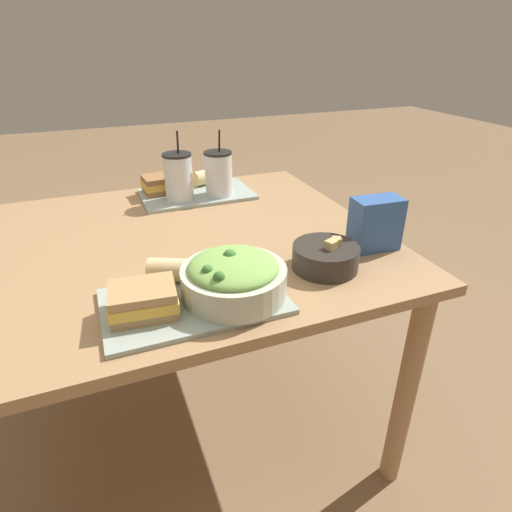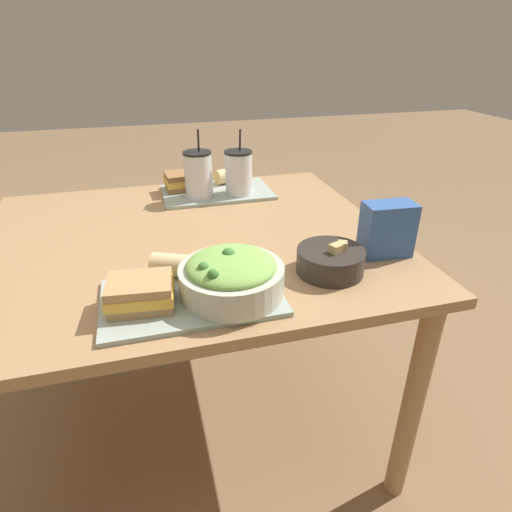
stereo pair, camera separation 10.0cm
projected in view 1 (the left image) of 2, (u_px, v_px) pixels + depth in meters
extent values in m
plane|color=#846647|center=(191.00, 419.00, 1.63)|extent=(12.00, 12.00, 0.00)
cube|color=#A37A51|center=(174.00, 244.00, 1.28)|extent=(1.23, 1.05, 0.03)
cylinder|color=#A37A51|center=(406.00, 393.00, 1.26)|extent=(0.06, 0.06, 0.73)
cylinder|color=#A37A51|center=(15.00, 306.00, 1.66)|extent=(0.06, 0.06, 0.73)
cylinder|color=#A37A51|center=(277.00, 257.00, 2.02)|extent=(0.06, 0.06, 0.73)
cube|color=#99A89E|center=(194.00, 301.00, 0.97)|extent=(0.41, 0.25, 0.01)
cube|color=#99A89E|center=(197.00, 194.00, 1.62)|extent=(0.41, 0.25, 0.01)
cylinder|color=beige|center=(234.00, 282.00, 0.97)|extent=(0.24, 0.24, 0.07)
ellipsoid|color=#7FB251|center=(234.00, 267.00, 0.95)|extent=(0.20, 0.20, 0.05)
sphere|color=#427F38|center=(209.00, 270.00, 0.91)|extent=(0.03, 0.03, 0.03)
sphere|color=#427F38|center=(230.00, 256.00, 0.96)|extent=(0.03, 0.03, 0.03)
sphere|color=#38702D|center=(219.00, 277.00, 0.88)|extent=(0.03, 0.03, 0.03)
cube|color=beige|center=(250.00, 260.00, 0.97)|extent=(0.05, 0.06, 0.01)
cube|color=beige|center=(249.00, 256.00, 0.98)|extent=(0.06, 0.06, 0.01)
cylinder|color=#2D2823|center=(325.00, 257.00, 1.11)|extent=(0.17, 0.17, 0.06)
cylinder|color=#4C2814|center=(326.00, 249.00, 1.10)|extent=(0.16, 0.16, 0.01)
cube|color=tan|center=(336.00, 241.00, 1.10)|extent=(0.03, 0.03, 0.02)
cube|color=tan|center=(331.00, 245.00, 1.08)|extent=(0.03, 0.03, 0.03)
cube|color=tan|center=(336.00, 242.00, 1.10)|extent=(0.03, 0.03, 0.02)
cube|color=tan|center=(144.00, 309.00, 0.92)|extent=(0.15, 0.12, 0.02)
cube|color=#EFB742|center=(143.00, 300.00, 0.91)|extent=(0.15, 0.13, 0.02)
cube|color=tan|center=(142.00, 291.00, 0.90)|extent=(0.15, 0.12, 0.02)
cylinder|color=#DBBC84|center=(180.00, 270.00, 1.03)|extent=(0.16, 0.12, 0.06)
cylinder|color=beige|center=(210.00, 271.00, 1.03)|extent=(0.03, 0.05, 0.05)
cube|color=olive|center=(164.00, 189.00, 1.62)|extent=(0.15, 0.11, 0.02)
cube|color=#EFB742|center=(163.00, 184.00, 1.61)|extent=(0.16, 0.12, 0.02)
cube|color=olive|center=(163.00, 178.00, 1.60)|extent=(0.15, 0.11, 0.02)
cylinder|color=#DBBC84|center=(208.00, 176.00, 1.70)|extent=(0.13, 0.09, 0.06)
cylinder|color=beige|center=(219.00, 174.00, 1.73)|extent=(0.02, 0.05, 0.05)
cylinder|color=silver|center=(179.00, 178.00, 1.51)|extent=(0.10, 0.10, 0.16)
cylinder|color=black|center=(179.00, 181.00, 1.52)|extent=(0.09, 0.09, 0.13)
cylinder|color=black|center=(176.00, 155.00, 1.47)|extent=(0.10, 0.10, 0.01)
cylinder|color=black|center=(178.00, 143.00, 1.46)|extent=(0.01, 0.02, 0.09)
cylinder|color=silver|center=(219.00, 175.00, 1.56)|extent=(0.10, 0.10, 0.15)
cylinder|color=maroon|center=(219.00, 177.00, 1.57)|extent=(0.09, 0.09, 0.12)
cylinder|color=black|center=(218.00, 153.00, 1.53)|extent=(0.10, 0.10, 0.01)
cylinder|color=black|center=(219.00, 142.00, 1.51)|extent=(0.01, 0.02, 0.09)
cube|color=#335BA3|center=(375.00, 224.00, 1.19)|extent=(0.14, 0.09, 0.15)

